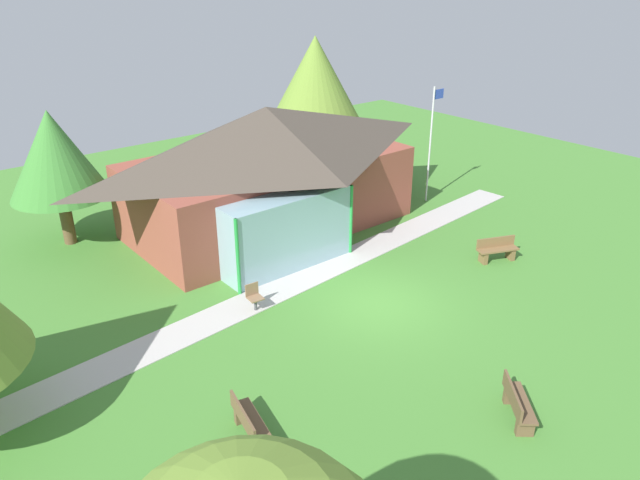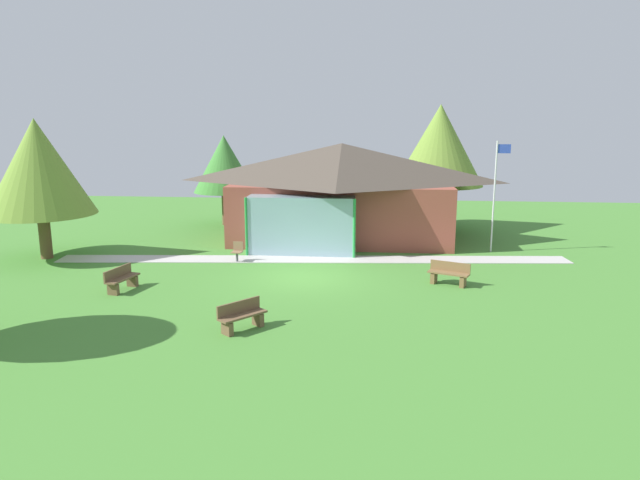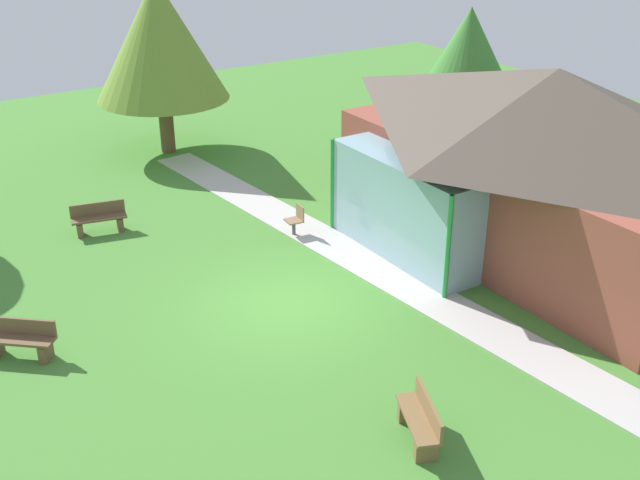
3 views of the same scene
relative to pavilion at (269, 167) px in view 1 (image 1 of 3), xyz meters
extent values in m
plane|color=#478433|center=(-0.90, -7.15, -2.51)|extent=(44.00, 44.00, 0.00)
cube|color=brown|center=(0.07, 0.15, -1.05)|extent=(10.66, 5.60, 2.93)
pyramid|color=#4C4238|center=(0.07, 0.15, 1.37)|extent=(11.66, 6.60, 1.91)
cube|color=#8CB2BF|center=(-1.53, -3.24, -1.19)|extent=(4.80, 1.20, 2.64)
cylinder|color=green|center=(-3.92, -3.84, -1.19)|extent=(0.12, 0.12, 2.64)
cylinder|color=green|center=(0.87, -3.84, -1.19)|extent=(0.12, 0.12, 2.64)
cube|color=#BCB7B2|center=(-0.90, -4.29, -2.50)|extent=(22.22, 3.14, 0.03)
cylinder|color=silver|center=(7.13, -2.00, 0.02)|extent=(0.08, 0.08, 5.07)
cube|color=blue|center=(7.43, -2.00, 2.20)|extent=(0.60, 0.02, 0.40)
cube|color=brown|center=(4.50, -7.67, -2.06)|extent=(1.55, 1.00, 0.06)
cube|color=brown|center=(5.01, -7.89, -2.32)|extent=(0.31, 0.43, 0.39)
cube|color=brown|center=(4.00, -7.46, -2.32)|extent=(0.31, 0.43, 0.39)
cube|color=brown|center=(4.58, -7.50, -1.85)|extent=(1.40, 0.65, 0.36)
cube|color=brown|center=(-2.04, -12.95, -2.06)|extent=(1.32, 1.42, 0.06)
cube|color=brown|center=(-1.68, -12.53, -2.32)|extent=(0.41, 0.38, 0.39)
cube|color=brown|center=(-2.40, -13.37, -2.32)|extent=(0.41, 0.38, 0.39)
cube|color=brown|center=(-2.18, -12.83, -1.85)|extent=(1.03, 1.17, 0.36)
cube|color=brown|center=(-7.20, -9.48, -2.06)|extent=(0.75, 1.56, 0.06)
cube|color=brown|center=(-7.08, -8.94, -2.32)|extent=(0.43, 0.24, 0.39)
cube|color=brown|center=(-7.32, -10.02, -2.32)|extent=(0.43, 0.24, 0.39)
cube|color=brown|center=(-7.39, -9.44, -1.85)|extent=(0.38, 1.48, 0.36)
cube|color=#8C6B4C|center=(-4.10, -5.01, -2.07)|extent=(0.48, 0.48, 0.04)
cube|color=#8C6B4C|center=(-4.08, -4.81, -1.85)|extent=(0.44, 0.08, 0.40)
cylinder|color=#4C4C51|center=(-4.10, -5.01, -2.30)|extent=(0.10, 0.10, 0.42)
cylinder|color=#4C4C51|center=(-4.10, -5.01, -2.50)|extent=(0.36, 0.36, 0.02)
cylinder|color=brown|center=(-6.79, 3.63, -1.56)|extent=(0.46, 0.46, 1.91)
cone|color=#3D7F33|center=(-6.79, 3.63, 0.99)|extent=(3.55, 3.55, 3.19)
cylinder|color=brown|center=(5.19, 3.49, -1.30)|extent=(0.52, 0.52, 2.43)
cone|color=olive|center=(5.19, 3.49, 2.10)|extent=(4.84, 4.84, 4.36)
camera|label=1|loc=(-12.70, -18.59, 7.26)|focal=33.83mm
camera|label=2|loc=(1.69, -28.61, 3.58)|focal=32.40mm
camera|label=3|loc=(12.99, -15.29, 6.84)|focal=44.30mm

